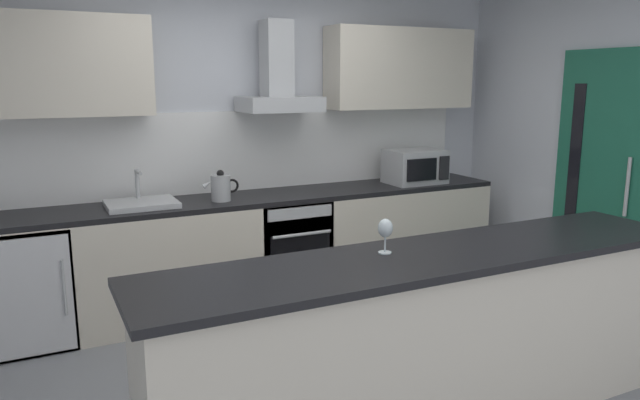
{
  "coord_description": "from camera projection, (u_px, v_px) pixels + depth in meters",
  "views": [
    {
      "loc": [
        -1.61,
        -2.95,
        1.81
      ],
      "look_at": [
        0.06,
        0.44,
        1.05
      ],
      "focal_mm": 33.46,
      "sensor_mm": 36.0,
      "label": 1
    }
  ],
  "objects": [
    {
      "name": "counter_back",
      "position": [
        257.0,
        250.0,
        4.86
      ],
      "size": [
        4.33,
        0.6,
        0.9
      ],
      "color": "beige",
      "rests_on": "ground"
    },
    {
      "name": "range_hood",
      "position": [
        278.0,
        83.0,
        4.79
      ],
      "size": [
        0.62,
        0.45,
        0.72
      ],
      "color": "#B7BABC"
    },
    {
      "name": "refrigerator",
      "position": [
        27.0,
        285.0,
        4.1
      ],
      "size": [
        0.58,
        0.6,
        0.85
      ],
      "color": "white",
      "rests_on": "ground"
    },
    {
      "name": "side_door",
      "position": [
        600.0,
        181.0,
        4.73
      ],
      "size": [
        0.08,
        0.85,
        2.05
      ],
      "color": "#1E664C",
      "rests_on": "ground"
    },
    {
      "name": "sink",
      "position": [
        141.0,
        203.0,
        4.36
      ],
      "size": [
        0.5,
        0.4,
        0.26
      ],
      "color": "silver",
      "rests_on": "counter_back"
    },
    {
      "name": "kettle",
      "position": [
        221.0,
        187.0,
        4.56
      ],
      "size": [
        0.29,
        0.15,
        0.24
      ],
      "color": "#B7BABC",
      "rests_on": "counter_back"
    },
    {
      "name": "counter_island",
      "position": [
        432.0,
        339.0,
        3.12
      ],
      "size": [
        3.09,
        0.64,
        0.95
      ],
      "color": "beige",
      "rests_on": "ground"
    },
    {
      "name": "upper_cabinets",
      "position": [
        247.0,
        67.0,
        4.7
      ],
      "size": [
        4.27,
        0.32,
        0.7
      ],
      "color": "beige"
    },
    {
      "name": "ground",
      "position": [
        343.0,
        383.0,
        3.65
      ],
      "size": [
        5.92,
        4.59,
        0.02
      ],
      "primitive_type": "cube",
      "color": "gray"
    },
    {
      "name": "wall_back",
      "position": [
        239.0,
        142.0,
        5.02
      ],
      "size": [
        5.92,
        0.12,
        2.6
      ],
      "primitive_type": "cube",
      "color": "silver",
      "rests_on": "ground"
    },
    {
      "name": "backsplash_tile",
      "position": [
        242.0,
        151.0,
        4.97
      ],
      "size": [
        4.18,
        0.02,
        0.66
      ],
      "primitive_type": "cube",
      "color": "white"
    },
    {
      "name": "oven",
      "position": [
        286.0,
        246.0,
        4.94
      ],
      "size": [
        0.6,
        0.62,
        0.8
      ],
      "color": "slate",
      "rests_on": "ground"
    },
    {
      "name": "wall_right",
      "position": [
        638.0,
        149.0,
        4.48
      ],
      "size": [
        0.12,
        4.59,
        2.6
      ],
      "primitive_type": "cube",
      "color": "silver",
      "rests_on": "ground"
    },
    {
      "name": "microwave",
      "position": [
        415.0,
        167.0,
        5.34
      ],
      "size": [
        0.5,
        0.38,
        0.3
      ],
      "color": "#B7BABC",
      "rests_on": "counter_back"
    },
    {
      "name": "wine_glass",
      "position": [
        385.0,
        229.0,
        2.98
      ],
      "size": [
        0.08,
        0.08,
        0.18
      ],
      "color": "silver",
      "rests_on": "counter_island"
    }
  ]
}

